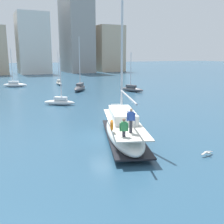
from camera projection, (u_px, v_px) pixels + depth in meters
name	position (u px, v px, depth m)	size (l,w,h in m)	color
ground_plane	(107.00, 136.00, 20.71)	(400.00, 400.00, 0.00)	#284C66
main_sailboat	(123.00, 129.00, 19.53)	(5.43, 9.85, 11.56)	white
moored_sloop_near	(59.00, 82.00, 56.21)	(1.36, 4.18, 6.91)	#B7B2A8
moored_catamaran	(132.00, 89.00, 45.62)	(2.83, 4.69, 6.67)	#4C4C51
moored_cutter_left	(15.00, 84.00, 52.23)	(4.75, 2.75, 7.44)	white
moored_cutter_right	(60.00, 101.00, 33.48)	(3.88, 3.02, 5.88)	white
moored_ketch_distant	(80.00, 87.00, 46.79)	(4.25, 5.60, 9.34)	#4C4C51
seagull	(207.00, 153.00, 16.68)	(1.03, 0.48, 0.17)	silver
waterfront_buildings	(13.00, 42.00, 87.12)	(81.47, 17.57, 26.65)	#C6AD8E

